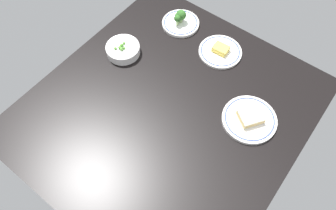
{
  "coord_description": "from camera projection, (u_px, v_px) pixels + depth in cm",
  "views": [
    {
      "loc": [
        -54.06,
        -41.51,
        118.73
      ],
      "look_at": [
        0.0,
        0.0,
        6.0
      ],
      "focal_mm": 34.8,
      "sensor_mm": 36.0,
      "label": 1
    }
  ],
  "objects": [
    {
      "name": "dining_table",
      "position": [
        168.0,
        110.0,
        1.35
      ],
      "size": [
        112.91,
        103.97,
        4.0
      ],
      "primitive_type": "cube",
      "color": "black",
      "rests_on": "ground"
    },
    {
      "name": "plate_cheese",
      "position": [
        220.0,
        51.0,
        1.48
      ],
      "size": [
        19.59,
        19.59,
        3.94
      ],
      "color": "white",
      "rests_on": "dining_table"
    },
    {
      "name": "plate_sandwich",
      "position": [
        250.0,
        119.0,
        1.29
      ],
      "size": [
        21.9,
        21.9,
        4.67
      ],
      "color": "white",
      "rests_on": "dining_table"
    },
    {
      "name": "plate_broccoli",
      "position": [
        180.0,
        21.0,
        1.56
      ],
      "size": [
        17.87,
        17.87,
        8.03
      ],
      "color": "white",
      "rests_on": "dining_table"
    },
    {
      "name": "bowl_peas",
      "position": [
        123.0,
        49.0,
        1.47
      ],
      "size": [
        15.37,
        15.37,
        5.46
      ],
      "color": "white",
      "rests_on": "dining_table"
    }
  ]
}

